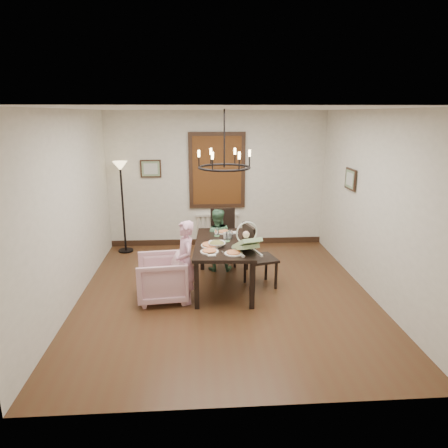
{
  "coord_description": "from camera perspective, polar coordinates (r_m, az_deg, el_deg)",
  "views": [
    {
      "loc": [
        -0.4,
        -5.72,
        2.74
      ],
      "look_at": [
        0.0,
        0.33,
        1.05
      ],
      "focal_mm": 32.0,
      "sensor_mm": 36.0,
      "label": 1
    }
  ],
  "objects": [
    {
      "name": "elderly_woman",
      "position": [
        5.94,
        -5.5,
        -6.44
      ],
      "size": [
        0.33,
        0.43,
        1.04
      ],
      "primitive_type": "imported",
      "rotation": [
        0.0,
        0.0,
        -1.33
      ],
      "color": "#E8A4C1",
      "rests_on": "room_shell"
    },
    {
      "name": "pizza_platter",
      "position": [
        6.14,
        -1.9,
        -3.02
      ],
      "size": [
        0.3,
        0.3,
        0.04
      ],
      "primitive_type": "cylinder",
      "color": "tan",
      "rests_on": "dining_table"
    },
    {
      "name": "room_shell",
      "position": [
        6.25,
        -0.04,
        3.18
      ],
      "size": [
        4.51,
        5.0,
        2.81
      ],
      "color": "#4C2F1A",
      "rests_on": "ground"
    },
    {
      "name": "armchair",
      "position": [
        6.14,
        -8.85,
        -7.62
      ],
      "size": [
        0.82,
        0.8,
        0.68
      ],
      "primitive_type": "imported",
      "rotation": [
        0.0,
        0.0,
        -1.48
      ],
      "color": "#D4A2A7",
      "rests_on": "room_shell"
    },
    {
      "name": "salad_bowl",
      "position": [
        6.13,
        -1.02,
        -2.86
      ],
      "size": [
        0.32,
        0.32,
        0.08
      ],
      "primitive_type": "imported",
      "color": "white",
      "rests_on": "dining_table"
    },
    {
      "name": "seated_man",
      "position": [
        7.13,
        -1.04,
        -3.02
      ],
      "size": [
        0.47,
        0.38,
        0.93
      ],
      "primitive_type": "imported",
      "rotation": [
        0.0,
        0.0,
        3.08
      ],
      "color": "#437150",
      "rests_on": "room_shell"
    },
    {
      "name": "chair_far",
      "position": [
        7.38,
        -0.05,
        -1.95
      ],
      "size": [
        0.47,
        0.47,
        1.04
      ],
      "primitive_type": null,
      "rotation": [
        0.0,
        0.0,
        0.02
      ],
      "color": "black",
      "rests_on": "room_shell"
    },
    {
      "name": "chandelier",
      "position": [
        6.07,
        0.04,
        8.09
      ],
      "size": [
        0.8,
        0.8,
        0.04
      ],
      "primitive_type": "torus",
      "color": "black",
      "rests_on": "room_shell"
    },
    {
      "name": "baby_bouncer",
      "position": [
        5.84,
        3.3,
        -2.61
      ],
      "size": [
        0.48,
        0.57,
        0.32
      ],
      "primitive_type": null,
      "rotation": [
        0.0,
        0.0,
        0.29
      ],
      "color": "#A3CC8D",
      "rests_on": "dining_table"
    },
    {
      "name": "drinking_glass",
      "position": [
        6.39,
        0.59,
        -1.73
      ],
      "size": [
        0.08,
        0.08,
        0.15
      ],
      "primitive_type": "cylinder",
      "color": "silver",
      "rests_on": "dining_table"
    },
    {
      "name": "window_blinds",
      "position": [
        8.27,
        -1.0,
        7.64
      ],
      "size": [
        1.0,
        0.03,
        1.4
      ],
      "primitive_type": "cube",
      "color": "#5E3612",
      "rests_on": "room_shell"
    },
    {
      "name": "picture_right",
      "position": [
        7.2,
        17.61,
        6.13
      ],
      "size": [
        0.03,
        0.42,
        0.36
      ],
      "primitive_type": "cube",
      "rotation": [
        0.0,
        0.0,
        1.57
      ],
      "color": "black",
      "rests_on": "room_shell"
    },
    {
      "name": "radiator",
      "position": [
        8.55,
        -0.97,
        -0.67
      ],
      "size": [
        0.92,
        0.12,
        0.62
      ],
      "primitive_type": null,
      "color": "silver",
      "rests_on": "room_shell"
    },
    {
      "name": "picture_back",
      "position": [
        8.32,
        -10.42,
        7.78
      ],
      "size": [
        0.42,
        0.03,
        0.36
      ],
      "primitive_type": "cube",
      "color": "black",
      "rests_on": "room_shell"
    },
    {
      "name": "dining_table",
      "position": [
        6.36,
        0.04,
        -3.36
      ],
      "size": [
        1.02,
        1.68,
        0.76
      ],
      "rotation": [
        0.0,
        0.0,
        -0.07
      ],
      "color": "black",
      "rests_on": "room_shell"
    },
    {
      "name": "floor_lamp",
      "position": [
        8.22,
        -14.23,
        2.14
      ],
      "size": [
        0.3,
        0.3,
        1.8
      ],
      "primitive_type": null,
      "color": "black",
      "rests_on": "room_shell"
    },
    {
      "name": "chair_right",
      "position": [
        6.47,
        5.26,
        -4.44
      ],
      "size": [
        0.57,
        0.57,
        1.06
      ],
      "primitive_type": null,
      "rotation": [
        0.0,
        0.0,
        1.83
      ],
      "color": "black",
      "rests_on": "room_shell"
    }
  ]
}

